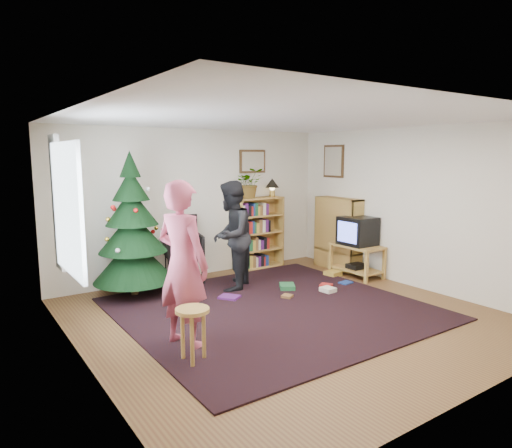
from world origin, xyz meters
TOP-DOWN VIEW (x-y plane):
  - floor at (0.00, 0.00)m, footprint 5.00×5.00m
  - ceiling at (0.00, 0.00)m, footprint 5.00×5.00m
  - wall_back at (0.00, 2.50)m, footprint 5.00×0.02m
  - wall_front at (0.00, -2.50)m, footprint 5.00×0.02m
  - wall_left at (-2.50, 0.00)m, footprint 0.02×5.00m
  - wall_right at (2.50, 0.00)m, footprint 0.02×5.00m
  - rug at (0.00, 0.30)m, footprint 3.80×3.60m
  - window_pane at (-2.47, 0.60)m, footprint 0.04×1.20m
  - curtain at (-2.43, 1.30)m, footprint 0.06×0.35m
  - picture_back at (1.15, 2.48)m, footprint 0.55×0.03m
  - picture_right at (2.48, 1.75)m, footprint 0.03×0.50m
  - christmas_tree at (-1.31, 1.95)m, footprint 1.17×1.17m
  - bookshelf_back at (1.20, 2.34)m, footprint 0.95×0.30m
  - bookshelf_right at (2.34, 1.45)m, footprint 0.30×0.95m
  - tv_stand at (2.22, 0.86)m, footprint 0.49×0.88m
  - crt_tv at (2.22, 0.86)m, footprint 0.51×0.55m
  - armchair at (-0.40, 2.32)m, footprint 0.72×0.73m
  - stool at (-1.60, -0.54)m, footprint 0.34×0.34m
  - person_standing at (-1.48, -0.09)m, footprint 0.65×0.77m
  - person_by_chair at (0.04, 1.42)m, footprint 1.03×1.02m
  - potted_plant at (1.00, 2.34)m, footprint 0.59×0.55m
  - table_lamp at (1.50, 2.34)m, footprint 0.25×0.25m
  - floor_clutter at (0.99, 0.74)m, footprint 2.34×0.88m

SIDE VIEW (x-z plane):
  - floor at x=0.00m, z-range 0.00..0.00m
  - rug at x=0.00m, z-range 0.00..0.02m
  - floor_clutter at x=0.99m, z-range 0.00..0.08m
  - tv_stand at x=2.22m, z-range 0.05..0.60m
  - stool at x=-1.60m, z-range 0.15..0.72m
  - armchair at x=-0.40m, z-range 0.05..1.13m
  - bookshelf_back at x=1.20m, z-range 0.01..1.31m
  - bookshelf_right at x=2.34m, z-range 0.01..1.31m
  - crt_tv at x=2.22m, z-range 0.55..1.03m
  - person_by_chair at x=0.04m, z-range 0.00..1.68m
  - christmas_tree at x=-1.31m, z-range -0.18..1.95m
  - person_standing at x=-1.48m, z-range 0.00..1.81m
  - wall_back at x=0.00m, z-range 0.00..2.50m
  - wall_front at x=0.00m, z-range 0.00..2.50m
  - wall_left at x=-2.50m, z-range 0.00..2.50m
  - wall_right at x=2.50m, z-range 0.00..2.50m
  - window_pane at x=-2.47m, z-range 0.80..2.20m
  - curtain at x=-2.43m, z-range 0.70..2.30m
  - table_lamp at x=1.50m, z-range 1.36..1.70m
  - potted_plant at x=1.00m, z-range 1.30..1.83m
  - picture_back at x=1.15m, z-range 1.74..2.16m
  - picture_right at x=2.48m, z-range 1.65..2.25m
  - ceiling at x=0.00m, z-range 2.50..2.50m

